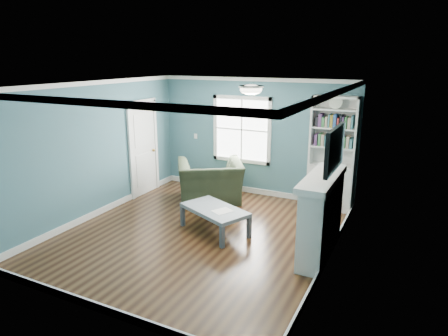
% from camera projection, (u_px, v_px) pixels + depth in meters
% --- Properties ---
extents(floor, '(5.00, 5.00, 0.00)m').
position_uv_depth(floor, '(199.00, 234.00, 7.05)').
color(floor, black).
rests_on(floor, ground).
extents(room_walls, '(5.00, 5.00, 5.00)m').
position_uv_depth(room_walls, '(198.00, 147.00, 6.63)').
color(room_walls, '#3F6C7B').
rests_on(room_walls, ground).
extents(trim, '(4.50, 5.00, 2.60)m').
position_uv_depth(trim, '(198.00, 167.00, 6.72)').
color(trim, white).
rests_on(trim, ground).
extents(window, '(1.40, 0.06, 1.50)m').
position_uv_depth(window, '(242.00, 130.00, 8.93)').
color(window, white).
rests_on(window, room_walls).
extents(bookshelf, '(0.90, 0.35, 2.31)m').
position_uv_depth(bookshelf, '(332.00, 165.00, 8.03)').
color(bookshelf, silver).
rests_on(bookshelf, ground).
extents(fireplace, '(0.44, 1.58, 1.30)m').
position_uv_depth(fireplace, '(322.00, 217.00, 6.16)').
color(fireplace, black).
rests_on(fireplace, ground).
extents(tv, '(0.06, 1.10, 0.65)m').
position_uv_depth(tv, '(335.00, 149.00, 5.82)').
color(tv, black).
rests_on(tv, fireplace).
extents(door, '(0.12, 0.98, 2.17)m').
position_uv_depth(door, '(143.00, 147.00, 8.92)').
color(door, silver).
rests_on(door, ground).
extents(ceiling_fixture, '(0.38, 0.38, 0.15)m').
position_uv_depth(ceiling_fixture, '(251.00, 89.00, 6.07)').
color(ceiling_fixture, white).
rests_on(ceiling_fixture, room_walls).
extents(light_switch, '(0.08, 0.01, 0.12)m').
position_uv_depth(light_switch, '(196.00, 136.00, 9.52)').
color(light_switch, white).
rests_on(light_switch, room_walls).
extents(recliner, '(1.60, 1.46, 1.17)m').
position_uv_depth(recliner, '(210.00, 175.00, 8.55)').
color(recliner, black).
rests_on(recliner, ground).
extents(coffee_table, '(1.39, 1.11, 0.44)m').
position_uv_depth(coffee_table, '(215.00, 211.00, 7.06)').
color(coffee_table, '#434951').
rests_on(coffee_table, ground).
extents(paper_sheet, '(0.37, 0.40, 0.00)m').
position_uv_depth(paper_sheet, '(222.00, 211.00, 6.91)').
color(paper_sheet, white).
rests_on(paper_sheet, coffee_table).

